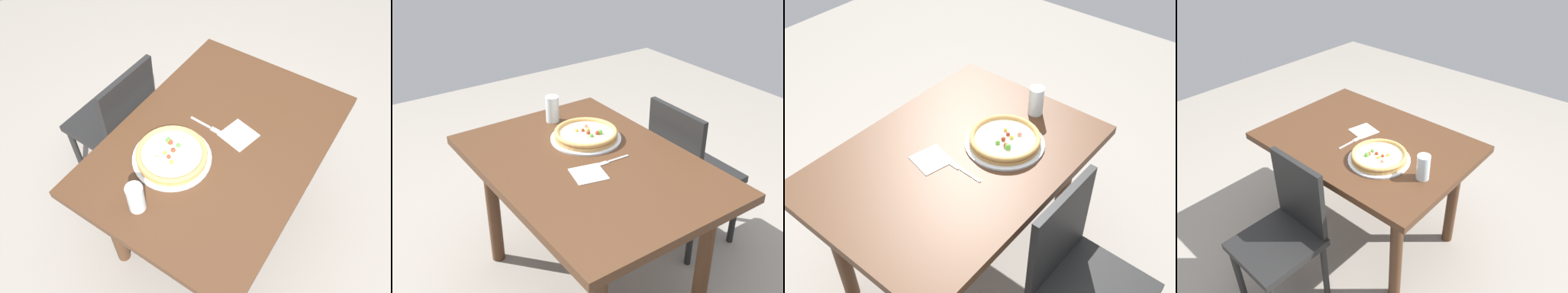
% 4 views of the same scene
% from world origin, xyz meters
% --- Properties ---
extents(ground_plane, '(6.00, 6.00, 0.00)m').
position_xyz_m(ground_plane, '(0.00, 0.00, 0.00)').
color(ground_plane, gray).
extents(dining_table, '(1.23, 0.87, 0.75)m').
position_xyz_m(dining_table, '(0.00, 0.00, 0.64)').
color(dining_table, '#472B19').
rests_on(dining_table, ground).
extents(chair_near, '(0.41, 0.41, 0.87)m').
position_xyz_m(chair_near, '(0.00, -0.65, 0.48)').
color(chair_near, black).
rests_on(chair_near, ground).
extents(plate, '(0.35, 0.35, 0.01)m').
position_xyz_m(plate, '(0.20, -0.11, 0.75)').
color(plate, silver).
rests_on(plate, dining_table).
extents(pizza, '(0.31, 0.31, 0.05)m').
position_xyz_m(pizza, '(0.20, -0.12, 0.78)').
color(pizza, tan).
rests_on(pizza, plate).
extents(fork, '(0.02, 0.17, 0.00)m').
position_xyz_m(fork, '(-0.05, -0.08, 0.75)').
color(fork, silver).
rests_on(fork, dining_table).
extents(drinking_glass, '(0.07, 0.07, 0.14)m').
position_xyz_m(drinking_glass, '(0.47, -0.09, 0.82)').
color(drinking_glass, silver).
rests_on(drinking_glass, dining_table).
extents(napkin, '(0.17, 0.17, 0.00)m').
position_xyz_m(napkin, '(-0.08, 0.06, 0.75)').
color(napkin, white).
rests_on(napkin, dining_table).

